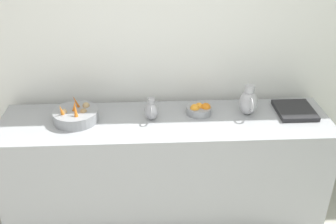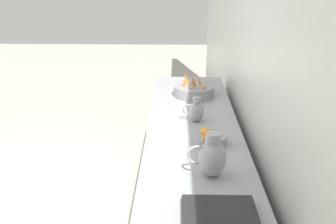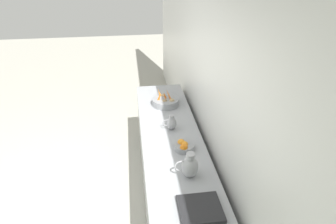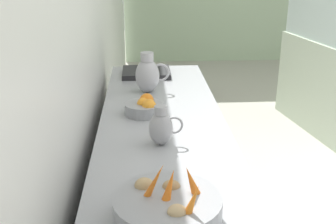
# 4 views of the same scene
# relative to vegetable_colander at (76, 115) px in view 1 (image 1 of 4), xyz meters

# --- Properties ---
(tile_wall_left) EXTENTS (0.10, 9.02, 3.00)m
(tile_wall_left) POSITION_rel_vegetable_colander_xyz_m (-0.41, 1.21, 0.53)
(tile_wall_left) COLOR white
(tile_wall_left) RESTS_ON ground_plane
(prep_counter) EXTENTS (0.66, 2.65, 0.92)m
(prep_counter) POSITION_rel_vegetable_colander_xyz_m (0.03, 0.71, -0.51)
(prep_counter) COLOR #9EA0A5
(prep_counter) RESTS_ON ground_plane
(vegetable_colander) EXTENTS (0.35, 0.35, 0.22)m
(vegetable_colander) POSITION_rel_vegetable_colander_xyz_m (0.00, 0.00, 0.00)
(vegetable_colander) COLOR gray
(vegetable_colander) RESTS_ON prep_counter
(orange_bowl) EXTENTS (0.21, 0.21, 0.10)m
(orange_bowl) POSITION_rel_vegetable_colander_xyz_m (-0.07, 0.99, -0.01)
(orange_bowl) COLOR gray
(orange_bowl) RESTS_ON prep_counter
(metal_pitcher_tall) EXTENTS (0.21, 0.15, 0.25)m
(metal_pitcher_tall) POSITION_rel_vegetable_colander_xyz_m (-0.04, 1.38, 0.06)
(metal_pitcher_tall) COLOR #A3A3A8
(metal_pitcher_tall) RESTS_ON prep_counter
(metal_pitcher_short) EXTENTS (0.16, 0.11, 0.19)m
(metal_pitcher_short) POSITION_rel_vegetable_colander_xyz_m (0.01, 0.60, 0.03)
(metal_pitcher_short) COLOR #939399
(metal_pitcher_short) RESTS_ON prep_counter
(counter_sink_basin) EXTENTS (0.34, 0.30, 0.04)m
(counter_sink_basin) POSITION_rel_vegetable_colander_xyz_m (-0.05, 1.78, -0.03)
(counter_sink_basin) COLOR #232326
(counter_sink_basin) RESTS_ON prep_counter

